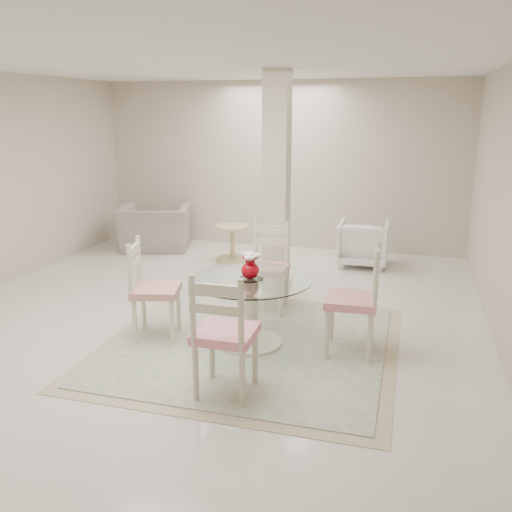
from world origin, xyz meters
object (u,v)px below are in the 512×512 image
(column, at_px, (277,183))
(side_table, at_px, (232,245))
(dining_chair_east, at_px, (360,292))
(armchair_white, at_px, (363,244))
(recliner_taupe, at_px, (155,227))
(dining_chair_south, at_px, (223,326))
(dining_table, at_px, (250,312))
(dining_chair_west, at_px, (149,282))
(red_vase, at_px, (250,266))
(dining_chair_north, at_px, (269,260))

(column, relative_size, side_table, 4.97)
(dining_chair_east, relative_size, armchair_white, 1.62)
(column, bearing_deg, recliner_taupe, 149.35)
(recliner_taupe, bearing_deg, dining_chair_south, 106.04)
(dining_table, xyz_separation_m, dining_chair_east, (1.02, 0.08, 0.27))
(dining_chair_west, bearing_deg, red_vase, -98.56)
(recliner_taupe, distance_m, armchair_white, 3.39)
(side_table, bearing_deg, dining_table, -68.40)
(armchair_white, bearing_deg, dining_chair_north, 67.32)
(armchair_white, bearing_deg, dining_chair_east, 93.49)
(dining_table, bearing_deg, red_vase, -18.43)
(column, bearing_deg, dining_chair_north, -81.82)
(red_vase, bearing_deg, column, 96.22)
(dining_table, bearing_deg, column, 96.20)
(dining_chair_east, height_order, dining_chair_north, dining_chair_east)
(column, xyz_separation_m, armchair_white, (0.98, 1.38, -1.02))
(side_table, bearing_deg, dining_chair_west, -87.55)
(recliner_taupe, distance_m, side_table, 1.50)
(red_vase, distance_m, recliner_taupe, 4.17)
(recliner_taupe, bearing_deg, column, 133.18)
(red_vase, distance_m, dining_chair_south, 1.04)
(dining_table, bearing_deg, side_table, 111.60)
(red_vase, xyz_separation_m, dining_chair_north, (-0.08, 1.02, -0.22))
(dining_chair_south, bearing_deg, dining_chair_west, -40.94)
(dining_table, distance_m, dining_chair_east, 1.06)
(armchair_white, bearing_deg, red_vase, 75.31)
(recliner_taupe, bearing_deg, dining_chair_north, 122.48)
(dining_chair_west, distance_m, armchair_white, 3.76)
(dining_chair_west, xyz_separation_m, recliner_taupe, (-1.58, 3.33, -0.22))
(red_vase, bearing_deg, dining_chair_south, -85.52)
(armchair_white, bearing_deg, dining_table, 75.29)
(dining_table, distance_m, dining_chair_west, 1.05)
(column, xyz_separation_m, dining_chair_south, (0.28, -2.83, -0.74))
(dining_chair_east, bearing_deg, red_vase, -87.56)
(dining_chair_south, bearing_deg, dining_chair_east, -131.29)
(recliner_taupe, bearing_deg, dining_table, 112.63)
(red_vase, height_order, recliner_taupe, red_vase)
(red_vase, relative_size, recliner_taupe, 0.23)
(dining_table, height_order, dining_chair_west, dining_chair_west)
(dining_chair_north, bearing_deg, red_vase, -87.63)
(red_vase, bearing_deg, dining_chair_north, 94.69)
(armchair_white, bearing_deg, dining_chair_west, 60.39)
(dining_chair_west, relative_size, recliner_taupe, 0.99)
(dining_chair_east, bearing_deg, side_table, -144.56)
(column, relative_size, dining_chair_south, 2.34)
(dining_chair_north, bearing_deg, dining_table, -87.68)
(dining_table, bearing_deg, recliner_taupe, 128.79)
(dining_chair_north, bearing_deg, dining_chair_east, -42.59)
(dining_chair_west, bearing_deg, dining_chair_north, -53.93)
(armchair_white, relative_size, side_table, 1.33)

